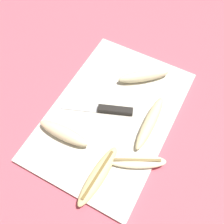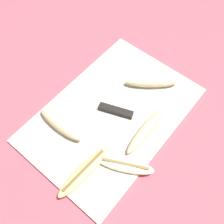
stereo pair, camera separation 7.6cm
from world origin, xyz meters
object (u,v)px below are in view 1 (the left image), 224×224
object	(u,v)px
banana_spotted_left	(98,175)
banana_cream_curved	(64,133)
banana_pale_long	(143,76)
banana_soft_right	(150,122)
banana_bright_far	(137,161)
knife	(109,110)

from	to	relation	value
banana_spotted_left	banana_cream_curved	bearing A→B (deg)	68.31
banana_pale_long	banana_soft_right	world-z (taller)	banana_pale_long
banana_spotted_left	banana_pale_long	bearing A→B (deg)	4.89
banana_pale_long	banana_soft_right	size ratio (longest dim) A/B	0.80
banana_cream_curved	banana_soft_right	bearing A→B (deg)	-53.64
banana_pale_long	banana_spotted_left	world-z (taller)	banana_pale_long
banana_spotted_left	banana_bright_far	world-z (taller)	banana_spotted_left
knife	banana_spotted_left	world-z (taller)	banana_spotted_left
banana_pale_long	banana_spotted_left	distance (m)	0.34
banana_cream_curved	banana_bright_far	distance (m)	0.21
knife	banana_bright_far	world-z (taller)	banana_bright_far
banana_spotted_left	banana_bright_far	size ratio (longest dim) A/B	1.17
banana_spotted_left	banana_bright_far	distance (m)	0.11
knife	banana_cream_curved	bearing A→B (deg)	129.91
banana_pale_long	banana_soft_right	bearing A→B (deg)	-148.86
banana_cream_curved	banana_spotted_left	world-z (taller)	banana_cream_curved
banana_cream_curved	banana_soft_right	xyz separation A→B (m)	(0.14, -0.19, -0.00)
banana_cream_curved	banana_pale_long	distance (m)	0.30
knife	banana_pale_long	bearing A→B (deg)	-35.31
banana_spotted_left	banana_soft_right	world-z (taller)	banana_soft_right
banana_pale_long	banana_spotted_left	bearing A→B (deg)	-175.11
banana_spotted_left	banana_soft_right	bearing A→B (deg)	-15.38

